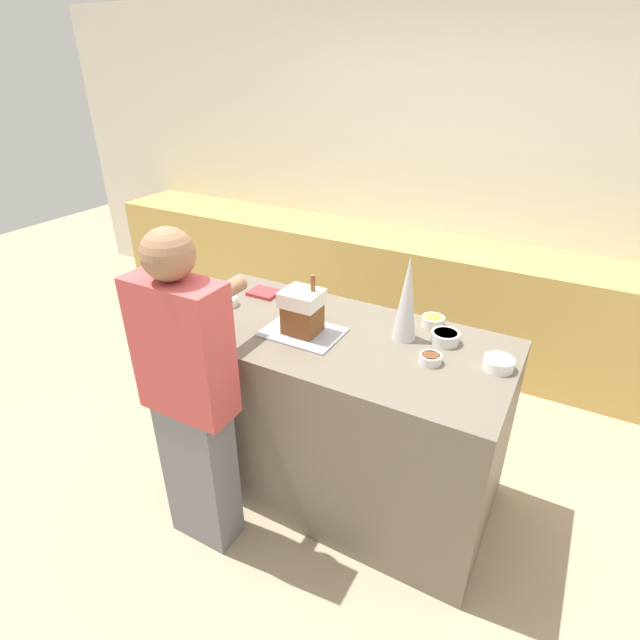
# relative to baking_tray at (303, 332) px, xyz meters

# --- Properties ---
(ground_plane) EXTENTS (12.00, 12.00, 0.00)m
(ground_plane) POSITION_rel_baking_tray_xyz_m (0.13, 0.06, -0.96)
(ground_plane) COLOR tan
(wall_back) EXTENTS (8.00, 0.05, 2.60)m
(wall_back) POSITION_rel_baking_tray_xyz_m (0.13, 2.09, 0.34)
(wall_back) COLOR white
(wall_back) RESTS_ON ground_plane
(back_cabinet_block) EXTENTS (6.00, 0.60, 0.89)m
(back_cabinet_block) POSITION_rel_baking_tray_xyz_m (0.13, 1.76, -0.51)
(back_cabinet_block) COLOR tan
(back_cabinet_block) RESTS_ON ground_plane
(kitchen_island) EXTENTS (1.72, 0.80, 0.96)m
(kitchen_island) POSITION_rel_baking_tray_xyz_m (0.13, 0.06, -0.48)
(kitchen_island) COLOR #6B6051
(kitchen_island) RESTS_ON ground_plane
(baking_tray) EXTENTS (0.37, 0.28, 0.01)m
(baking_tray) POSITION_rel_baking_tray_xyz_m (0.00, 0.00, 0.00)
(baking_tray) COLOR #9E9EA8
(baking_tray) RESTS_ON kitchen_island
(gingerbread_house) EXTENTS (0.18, 0.16, 0.29)m
(gingerbread_house) POSITION_rel_baking_tray_xyz_m (0.00, 0.00, 0.12)
(gingerbread_house) COLOR brown
(gingerbread_house) RESTS_ON baking_tray
(decorative_tree) EXTENTS (0.11, 0.11, 0.42)m
(decorative_tree) POSITION_rel_baking_tray_xyz_m (0.44, 0.19, 0.20)
(decorative_tree) COLOR silver
(decorative_tree) RESTS_ON kitchen_island
(candy_bowl_behind_tray) EXTENTS (0.13, 0.13, 0.05)m
(candy_bowl_behind_tray) POSITION_rel_baking_tray_xyz_m (0.63, 0.24, 0.03)
(candy_bowl_behind_tray) COLOR silver
(candy_bowl_behind_tray) RESTS_ON kitchen_island
(candy_bowl_near_tray_right) EXTENTS (0.14, 0.14, 0.05)m
(candy_bowl_near_tray_right) POSITION_rel_baking_tray_xyz_m (-0.18, 0.29, 0.02)
(candy_bowl_near_tray_right) COLOR white
(candy_bowl_near_tray_right) RESTS_ON kitchen_island
(candy_bowl_center_rear) EXTENTS (0.11, 0.11, 0.05)m
(candy_bowl_center_rear) POSITION_rel_baking_tray_xyz_m (0.53, 0.37, 0.02)
(candy_bowl_center_rear) COLOR silver
(candy_bowl_center_rear) RESTS_ON kitchen_island
(candy_bowl_beside_tree) EXTENTS (0.09, 0.09, 0.04)m
(candy_bowl_beside_tree) POSITION_rel_baking_tray_xyz_m (-0.50, 0.07, 0.02)
(candy_bowl_beside_tree) COLOR silver
(candy_bowl_beside_tree) RESTS_ON kitchen_island
(candy_bowl_near_tray_left) EXTENTS (0.13, 0.13, 0.05)m
(candy_bowl_near_tray_left) POSITION_rel_baking_tray_xyz_m (0.89, 0.14, 0.02)
(candy_bowl_near_tray_left) COLOR white
(candy_bowl_near_tray_left) RESTS_ON kitchen_island
(candy_bowl_front_corner) EXTENTS (0.10, 0.10, 0.04)m
(candy_bowl_front_corner) POSITION_rel_baking_tray_xyz_m (0.62, 0.04, 0.02)
(candy_bowl_front_corner) COLOR white
(candy_bowl_front_corner) RESTS_ON kitchen_island
(cookbook) EXTENTS (0.16, 0.13, 0.02)m
(cookbook) POSITION_rel_baking_tray_xyz_m (-0.42, 0.28, 0.01)
(cookbook) COLOR #B23338
(cookbook) RESTS_ON kitchen_island
(person) EXTENTS (0.42, 0.52, 1.59)m
(person) POSITION_rel_baking_tray_xyz_m (-0.26, -0.53, -0.14)
(person) COLOR slate
(person) RESTS_ON ground_plane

